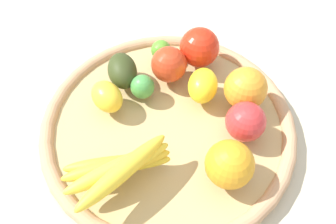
% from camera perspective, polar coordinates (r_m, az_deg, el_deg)
% --- Properties ---
extents(ground_plane, '(2.40, 2.40, 0.00)m').
position_cam_1_polar(ground_plane, '(0.64, 0.00, -2.95)').
color(ground_plane, '#C1B79B').
rests_on(ground_plane, ground).
extents(basket, '(0.46, 0.46, 0.04)m').
position_cam_1_polar(basket, '(0.62, 0.00, -2.07)').
color(basket, tan).
rests_on(basket, ground_plane).
extents(lemon_1, '(0.06, 0.07, 0.05)m').
position_cam_1_polar(lemon_1, '(0.63, 5.85, 4.44)').
color(lemon_1, yellow).
rests_on(lemon_1, basket).
extents(banana_bunch, '(0.17, 0.16, 0.06)m').
position_cam_1_polar(banana_bunch, '(0.53, -8.29, -9.11)').
color(banana_bunch, yellow).
rests_on(banana_bunch, basket).
extents(apple_2, '(0.10, 0.10, 0.07)m').
position_cam_1_polar(apple_2, '(0.65, 0.16, 7.97)').
color(apple_2, red).
rests_on(apple_2, basket).
extents(apple_0, '(0.09, 0.09, 0.07)m').
position_cam_1_polar(apple_0, '(0.58, 12.87, -1.58)').
color(apple_0, red).
rests_on(apple_0, basket).
extents(lemon_0, '(0.08, 0.08, 0.05)m').
position_cam_1_polar(lemon_0, '(0.62, -10.19, 2.56)').
color(lemon_0, yellow).
rests_on(lemon_0, basket).
extents(lime_0, '(0.05, 0.05, 0.04)m').
position_cam_1_polar(lime_0, '(0.70, -1.17, 10.32)').
color(lime_0, '#569F2C').
rests_on(lime_0, basket).
extents(avocado, '(0.08, 0.10, 0.05)m').
position_cam_1_polar(avocado, '(0.65, -7.66, 6.87)').
color(avocado, '#313C19').
rests_on(avocado, basket).
extents(orange_0, '(0.09, 0.09, 0.08)m').
position_cam_1_polar(orange_0, '(0.62, 12.86, 3.87)').
color(orange_0, orange).
rests_on(orange_0, basket).
extents(apple_1, '(0.10, 0.10, 0.08)m').
position_cam_1_polar(apple_1, '(0.68, 5.29, 10.73)').
color(apple_1, red).
rests_on(apple_1, basket).
extents(orange_1, '(0.10, 0.10, 0.08)m').
position_cam_1_polar(orange_1, '(0.53, 10.27, -8.62)').
color(orange_1, orange).
rests_on(orange_1, basket).
extents(lime_1, '(0.05, 0.05, 0.04)m').
position_cam_1_polar(lime_1, '(0.63, -4.30, 4.26)').
color(lime_1, '#469744').
rests_on(lime_1, basket).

